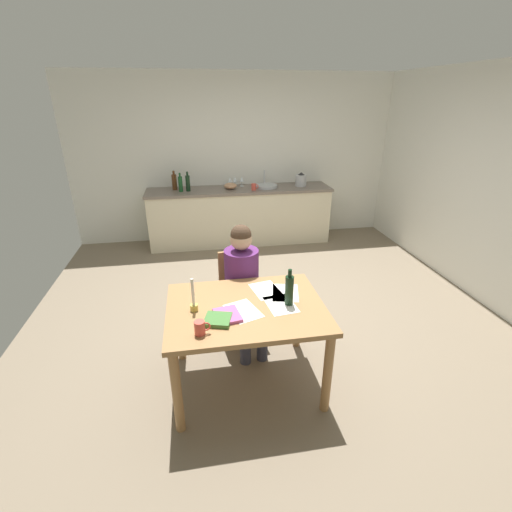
{
  "coord_description": "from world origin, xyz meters",
  "views": [
    {
      "loc": [
        -0.71,
        -3.39,
        2.23
      ],
      "look_at": [
        -0.17,
        -0.31,
        0.85
      ],
      "focal_mm": 25.35,
      "sensor_mm": 36.0,
      "label": 1
    }
  ],
  "objects_px": {
    "bottle_vinegar": "(180,184)",
    "stovetop_kettle": "(301,180)",
    "dining_table": "(246,318)",
    "candlestick": "(194,302)",
    "coffee_mug": "(200,328)",
    "mixing_bowl": "(230,186)",
    "book_cookery": "(227,315)",
    "wine_glass_near_sink": "(242,179)",
    "person_seated": "(244,280)",
    "book_magazine": "(218,320)",
    "chair_at_table": "(240,291)",
    "wine_glass_by_kettle": "(235,180)",
    "bottle_wine_red": "(188,183)",
    "wine_glass_back_left": "(230,180)",
    "wine_bottle_on_table": "(289,290)",
    "bottle_oil": "(174,182)",
    "teacup_on_counter": "(254,187)",
    "sink_unit": "(266,186)"
  },
  "relations": [
    {
      "from": "wine_glass_near_sink",
      "to": "bottle_oil",
      "type": "bearing_deg",
      "value": -176.64
    },
    {
      "from": "coffee_mug",
      "to": "stovetop_kettle",
      "type": "height_order",
      "value": "stovetop_kettle"
    },
    {
      "from": "dining_table",
      "to": "sink_unit",
      "type": "distance_m",
      "value": 3.36
    },
    {
      "from": "dining_table",
      "to": "bottle_oil",
      "type": "distance_m",
      "value": 3.42
    },
    {
      "from": "wine_glass_by_kettle",
      "to": "wine_glass_back_left",
      "type": "distance_m",
      "value": 0.08
    },
    {
      "from": "chair_at_table",
      "to": "wine_bottle_on_table",
      "type": "distance_m",
      "value": 0.88
    },
    {
      "from": "wine_bottle_on_table",
      "to": "wine_glass_back_left",
      "type": "relative_size",
      "value": 1.94
    },
    {
      "from": "coffee_mug",
      "to": "bottle_vinegar",
      "type": "xyz_separation_m",
      "value": [
        -0.18,
        3.5,
        0.22
      ]
    },
    {
      "from": "bottle_vinegar",
      "to": "bottle_oil",
      "type": "bearing_deg",
      "value": 123.5
    },
    {
      "from": "wine_glass_near_sink",
      "to": "sink_unit",
      "type": "bearing_deg",
      "value": -21.34
    },
    {
      "from": "sink_unit",
      "to": "bottle_oil",
      "type": "relative_size",
      "value": 1.24
    },
    {
      "from": "bottle_oil",
      "to": "sink_unit",
      "type": "bearing_deg",
      "value": -3.33
    },
    {
      "from": "person_seated",
      "to": "mixing_bowl",
      "type": "distance_m",
      "value": 2.71
    },
    {
      "from": "dining_table",
      "to": "candlestick",
      "type": "bearing_deg",
      "value": 179.1
    },
    {
      "from": "candlestick",
      "to": "bottle_wine_red",
      "type": "distance_m",
      "value": 3.21
    },
    {
      "from": "coffee_mug",
      "to": "wine_glass_near_sink",
      "type": "bearing_deg",
      "value": 77.96
    },
    {
      "from": "mixing_bowl",
      "to": "wine_glass_near_sink",
      "type": "height_order",
      "value": "wine_glass_near_sink"
    },
    {
      "from": "book_magazine",
      "to": "bottle_oil",
      "type": "relative_size",
      "value": 0.64
    },
    {
      "from": "coffee_mug",
      "to": "mixing_bowl",
      "type": "xyz_separation_m",
      "value": [
        0.59,
        3.55,
        0.15
      ]
    },
    {
      "from": "bottle_oil",
      "to": "bottle_vinegar",
      "type": "bearing_deg",
      "value": -56.5
    },
    {
      "from": "bottle_wine_red",
      "to": "wine_glass_near_sink",
      "type": "relative_size",
      "value": 1.91
    },
    {
      "from": "teacup_on_counter",
      "to": "wine_glass_by_kettle",
      "type": "bearing_deg",
      "value": 130.82
    },
    {
      "from": "sink_unit",
      "to": "dining_table",
      "type": "bearing_deg",
      "value": -103.9
    },
    {
      "from": "bottle_vinegar",
      "to": "stovetop_kettle",
      "type": "relative_size",
      "value": 1.29
    },
    {
      "from": "book_magazine",
      "to": "chair_at_table",
      "type": "bearing_deg",
      "value": 88.63
    },
    {
      "from": "book_cookery",
      "to": "wine_glass_near_sink",
      "type": "xyz_separation_m",
      "value": [
        0.59,
        3.52,
        0.25
      ]
    },
    {
      "from": "book_cookery",
      "to": "chair_at_table",
      "type": "bearing_deg",
      "value": 66.59
    },
    {
      "from": "book_magazine",
      "to": "sink_unit",
      "type": "distance_m",
      "value": 3.58
    },
    {
      "from": "bottle_vinegar",
      "to": "coffee_mug",
      "type": "bearing_deg",
      "value": -87.09
    },
    {
      "from": "wine_glass_by_kettle",
      "to": "coffee_mug",
      "type": "bearing_deg",
      "value": -100.4
    },
    {
      "from": "wine_bottle_on_table",
      "to": "teacup_on_counter",
      "type": "bearing_deg",
      "value": 85.48
    },
    {
      "from": "wine_bottle_on_table",
      "to": "bottle_oil",
      "type": "xyz_separation_m",
      "value": [
        -0.96,
        3.36,
        0.15
      ]
    },
    {
      "from": "bottle_vinegar",
      "to": "stovetop_kettle",
      "type": "xyz_separation_m",
      "value": [
        1.91,
        0.06,
        -0.02
      ]
    },
    {
      "from": "wine_glass_near_sink",
      "to": "person_seated",
      "type": "bearing_deg",
      "value": -97.47
    },
    {
      "from": "book_cookery",
      "to": "mixing_bowl",
      "type": "xyz_separation_m",
      "value": [
        0.39,
        3.37,
        0.19
      ]
    },
    {
      "from": "coffee_mug",
      "to": "teacup_on_counter",
      "type": "relative_size",
      "value": 1.01
    },
    {
      "from": "wine_bottle_on_table",
      "to": "wine_glass_back_left",
      "type": "height_order",
      "value": "wine_glass_back_left"
    },
    {
      "from": "bottle_oil",
      "to": "bottle_wine_red",
      "type": "bearing_deg",
      "value": -32.35
    },
    {
      "from": "dining_table",
      "to": "person_seated",
      "type": "distance_m",
      "value": 0.56
    },
    {
      "from": "sink_unit",
      "to": "wine_glass_near_sink",
      "type": "relative_size",
      "value": 2.34
    },
    {
      "from": "bottle_oil",
      "to": "book_magazine",
      "type": "bearing_deg",
      "value": -83.49
    },
    {
      "from": "bottle_oil",
      "to": "book_cookery",
      "type": "bearing_deg",
      "value": -82.19
    },
    {
      "from": "book_cookery",
      "to": "wine_bottle_on_table",
      "type": "xyz_separation_m",
      "value": [
        0.49,
        0.1,
        0.11
      ]
    },
    {
      "from": "candlestick",
      "to": "bottle_vinegar",
      "type": "distance_m",
      "value": 3.2
    },
    {
      "from": "dining_table",
      "to": "wine_glass_near_sink",
      "type": "relative_size",
      "value": 7.9
    },
    {
      "from": "dining_table",
      "to": "wine_glass_near_sink",
      "type": "bearing_deg",
      "value": 82.76
    },
    {
      "from": "candlestick",
      "to": "wine_glass_by_kettle",
      "type": "bearing_deg",
      "value": 78.06
    },
    {
      "from": "bottle_wine_red",
      "to": "wine_glass_back_left",
      "type": "bearing_deg",
      "value": 16.23
    },
    {
      "from": "mixing_bowl",
      "to": "wine_glass_back_left",
      "type": "xyz_separation_m",
      "value": [
        0.01,
        0.15,
        0.06
      ]
    },
    {
      "from": "book_magazine",
      "to": "wine_glass_near_sink",
      "type": "xyz_separation_m",
      "value": [
        0.66,
        3.57,
        0.25
      ]
    }
  ]
}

